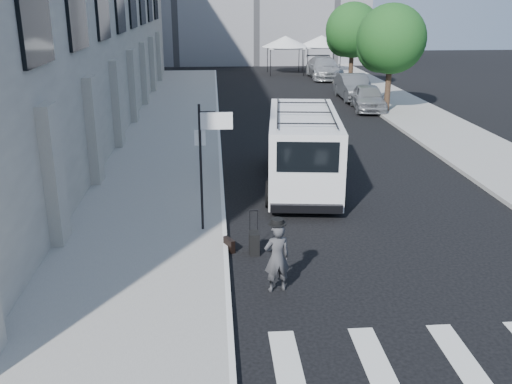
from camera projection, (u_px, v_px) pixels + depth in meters
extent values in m
plane|color=black|center=(314.00, 284.00, 13.15)|extent=(120.00, 120.00, 0.00)
cube|color=gray|center=(173.00, 131.00, 27.92)|extent=(4.50, 48.00, 0.15)
cube|color=gray|center=(410.00, 112.00, 32.63)|extent=(4.00, 56.00, 0.15)
cube|color=gray|center=(18.00, 4.00, 27.38)|extent=(10.00, 44.00, 12.00)
cylinder|color=black|center=(201.00, 169.00, 15.37)|extent=(0.07, 0.07, 3.50)
cube|color=white|center=(200.00, 138.00, 15.11)|extent=(0.30, 0.03, 0.42)
cube|color=white|center=(217.00, 121.00, 14.98)|extent=(0.85, 0.06, 0.45)
cylinder|color=black|center=(388.00, 89.00, 32.10)|extent=(0.32, 0.32, 2.80)
sphere|color=#174115|center=(391.00, 39.00, 31.22)|extent=(3.80, 3.80, 3.80)
sphere|color=#174115|center=(381.00, 49.00, 31.94)|extent=(2.66, 2.66, 2.66)
cylinder|color=black|center=(351.00, 70.00, 40.60)|extent=(0.32, 0.32, 2.80)
sphere|color=#174115|center=(353.00, 30.00, 39.71)|extent=(3.80, 3.80, 3.80)
sphere|color=#174115|center=(345.00, 38.00, 40.43)|extent=(2.66, 2.66, 2.66)
cylinder|color=black|center=(271.00, 63.00, 47.51)|extent=(0.06, 0.06, 2.20)
cylinder|color=black|center=(304.00, 63.00, 47.71)|extent=(0.06, 0.06, 2.20)
cylinder|color=black|center=(267.00, 60.00, 50.15)|extent=(0.06, 0.06, 2.20)
cylinder|color=black|center=(299.00, 59.00, 50.35)|extent=(0.06, 0.06, 2.20)
cube|color=white|center=(285.00, 47.00, 48.56)|extent=(3.00, 3.00, 0.12)
cone|color=white|center=(285.00, 41.00, 48.40)|extent=(4.00, 4.00, 0.90)
cylinder|color=black|center=(308.00, 62.00, 48.21)|extent=(0.06, 0.06, 2.20)
cylinder|color=black|center=(340.00, 62.00, 48.41)|extent=(0.06, 0.06, 2.20)
cylinder|color=black|center=(303.00, 59.00, 50.85)|extent=(0.06, 0.06, 2.20)
cylinder|color=black|center=(333.00, 58.00, 51.05)|extent=(0.06, 0.06, 2.20)
cube|color=white|center=(321.00, 47.00, 49.26)|extent=(3.00, 3.00, 0.12)
cone|color=white|center=(322.00, 41.00, 49.09)|extent=(4.00, 4.00, 0.90)
imported|color=#3C3C3E|center=(277.00, 258.00, 12.63)|extent=(0.65, 0.49, 1.61)
cube|color=black|center=(229.00, 245.00, 14.85)|extent=(0.30, 0.45, 0.34)
cube|color=black|center=(254.00, 243.00, 14.65)|extent=(0.25, 0.41, 0.59)
cylinder|color=black|center=(250.00, 221.00, 14.64)|extent=(0.02, 0.02, 0.56)
cylinder|color=black|center=(258.00, 220.00, 14.65)|extent=(0.02, 0.02, 0.56)
cube|color=black|center=(254.00, 210.00, 14.56)|extent=(0.22, 0.03, 0.03)
cube|color=white|center=(303.00, 149.00, 19.47)|extent=(2.93, 6.31, 2.37)
cube|color=white|center=(300.00, 141.00, 22.79)|extent=(2.25, 1.25, 1.24)
cube|color=black|center=(308.00, 157.00, 16.43)|extent=(1.80, 0.29, 0.90)
cylinder|color=black|center=(272.00, 158.00, 21.84)|extent=(0.41, 0.89, 0.86)
cylinder|color=black|center=(328.00, 159.00, 21.76)|extent=(0.41, 0.89, 0.86)
cylinder|color=black|center=(271.00, 194.00, 17.89)|extent=(0.41, 0.89, 0.86)
cylinder|color=black|center=(339.00, 195.00, 17.81)|extent=(0.41, 0.89, 0.86)
imported|color=gray|center=(368.00, 97.00, 33.26)|extent=(2.24, 4.53, 1.49)
imported|color=#4D5054|center=(353.00, 87.00, 36.70)|extent=(1.73, 4.89, 1.61)
imported|color=#979A9E|center=(324.00, 68.00, 46.32)|extent=(2.39, 5.84, 1.69)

